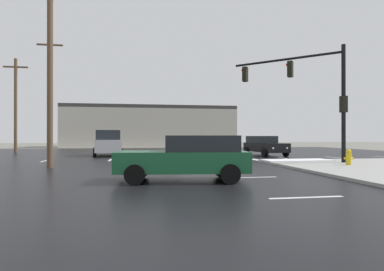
# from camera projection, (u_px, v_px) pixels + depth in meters

# --- Properties ---
(ground_plane) EXTENTS (120.00, 120.00, 0.00)m
(ground_plane) POSITION_uv_depth(u_px,v_px,m) (200.00, 159.00, 21.89)
(ground_plane) COLOR slate
(road_asphalt) EXTENTS (44.00, 44.00, 0.02)m
(road_asphalt) POSITION_uv_depth(u_px,v_px,m) (200.00, 159.00, 21.89)
(road_asphalt) COLOR black
(road_asphalt) RESTS_ON ground_plane
(snow_strip_curbside) EXTENTS (4.00, 1.60, 0.06)m
(snow_strip_curbside) POSITION_uv_depth(u_px,v_px,m) (297.00, 160.00, 18.78)
(snow_strip_curbside) COLOR white
(snow_strip_curbside) RESTS_ON sidewalk_corner
(lane_markings) EXTENTS (36.15, 36.15, 0.01)m
(lane_markings) POSITION_uv_depth(u_px,v_px,m) (222.00, 160.00, 20.73)
(lane_markings) COLOR silver
(lane_markings) RESTS_ON road_asphalt
(traffic_signal_mast) EXTENTS (4.93, 4.65, 6.49)m
(traffic_signal_mast) POSITION_uv_depth(u_px,v_px,m) (310.00, 86.00, 18.55)
(traffic_signal_mast) COLOR black
(traffic_signal_mast) RESTS_ON sidewalk_corner
(fire_hydrant) EXTENTS (0.48, 0.26, 0.79)m
(fire_hydrant) POSITION_uv_depth(u_px,v_px,m) (349.00, 157.00, 16.04)
(fire_hydrant) COLOR gold
(fire_hydrant) RESTS_ON sidewalk_corner
(strip_building_background) EXTENTS (25.13, 8.00, 6.09)m
(strip_building_background) POSITION_uv_depth(u_px,v_px,m) (150.00, 127.00, 49.08)
(strip_building_background) COLOR beige
(strip_building_background) RESTS_ON ground_plane
(suv_silver) EXTENTS (2.60, 4.99, 2.03)m
(suv_silver) POSITION_uv_depth(u_px,v_px,m) (108.00, 142.00, 25.70)
(suv_silver) COLOR #B7BABF
(suv_silver) RESTS_ON road_asphalt
(sedan_green) EXTENTS (4.68, 2.42, 1.58)m
(sedan_green) POSITION_uv_depth(u_px,v_px,m) (187.00, 157.00, 11.14)
(sedan_green) COLOR #195933
(sedan_green) RESTS_ON road_asphalt
(sedan_black) EXTENTS (2.37, 4.66, 1.58)m
(sedan_black) POSITION_uv_depth(u_px,v_px,m) (264.00, 145.00, 25.75)
(sedan_black) COLOR black
(sedan_black) RESTS_ON road_asphalt
(utility_pole_mid) EXTENTS (2.20, 0.28, 9.97)m
(utility_pole_mid) POSITION_uv_depth(u_px,v_px,m) (50.00, 62.00, 15.65)
(utility_pole_mid) COLOR brown
(utility_pole_mid) RESTS_ON ground_plane
(utility_pole_far) EXTENTS (2.20, 0.28, 10.50)m
(utility_pole_far) POSITION_uv_depth(u_px,v_px,m) (50.00, 92.00, 28.35)
(utility_pole_far) COLOR brown
(utility_pole_far) RESTS_ON ground_plane
(utility_pole_distant) EXTENTS (2.20, 0.28, 8.96)m
(utility_pole_distant) POSITION_uv_depth(u_px,v_px,m) (16.00, 103.00, 30.33)
(utility_pole_distant) COLOR brown
(utility_pole_distant) RESTS_ON ground_plane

